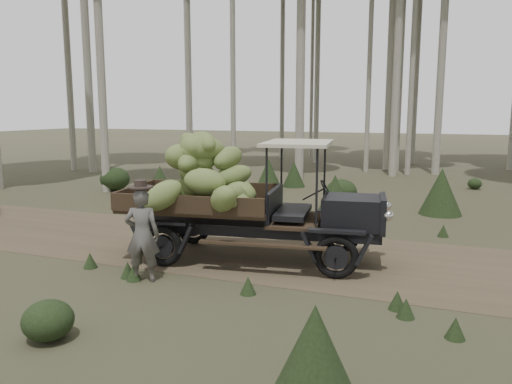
% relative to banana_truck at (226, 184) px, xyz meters
% --- Properties ---
extents(ground, '(120.00, 120.00, 0.00)m').
position_rel_banana_truck_xyz_m(ground, '(2.61, 0.72, -1.53)').
color(ground, '#473D2B').
rests_on(ground, ground).
extents(dirt_track, '(70.00, 4.00, 0.01)m').
position_rel_banana_truck_xyz_m(dirt_track, '(2.61, 0.72, -1.53)').
color(dirt_track, brown).
rests_on(dirt_track, ground).
extents(banana_truck, '(5.44, 2.98, 2.65)m').
position_rel_banana_truck_xyz_m(banana_truck, '(0.00, 0.00, 0.00)').
color(banana_truck, black).
rests_on(banana_truck, ground).
extents(farmer, '(0.70, 0.57, 1.81)m').
position_rel_banana_truck_xyz_m(farmer, '(-0.79, -1.79, -0.67)').
color(farmer, '#56524E').
rests_on(farmer, ground).
extents(undergrowth, '(24.76, 22.61, 1.35)m').
position_rel_banana_truck_xyz_m(undergrowth, '(1.74, 0.14, -1.01)').
color(undergrowth, '#233319').
rests_on(undergrowth, ground).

